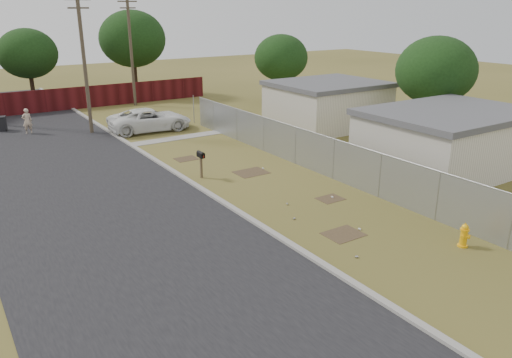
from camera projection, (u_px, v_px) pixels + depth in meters
ground at (281, 191)px, 22.74m from camera, size 120.00×120.00×0.00m
street at (83, 170)px, 25.60m from camera, size 15.10×60.00×0.12m
chainlink_fence at (320, 158)px, 24.92m from camera, size 0.10×27.06×2.02m
privacy_fence at (32, 102)px, 39.10m from camera, size 30.00×0.12×1.80m
utility_poles at (71, 55)px, 35.65m from camera, size 12.60×8.24×9.00m
houses at (382, 120)px, 29.75m from camera, size 9.30×17.24×3.10m
horizon_trees at (119, 51)px, 40.30m from camera, size 33.32×31.94×7.78m
fire_hydrant at (464, 236)px, 17.32m from camera, size 0.45×0.45×0.88m
mailbox at (201, 157)px, 24.15m from camera, size 0.20×0.58×1.35m
pickup_truck at (150, 120)px, 33.60m from camera, size 5.69×2.98×1.53m
pedestrian at (27, 121)px, 32.83m from camera, size 0.64×0.45×1.69m
trash_bin at (1, 124)px, 33.63m from camera, size 0.78×0.84×0.99m
scattered_litter at (312, 209)px, 20.63m from camera, size 3.15×9.85×0.07m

